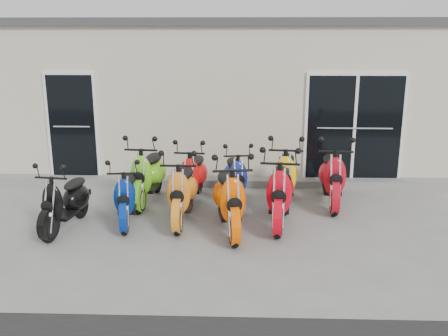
% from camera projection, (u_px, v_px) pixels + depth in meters
% --- Properties ---
extents(ground, '(80.00, 80.00, 0.00)m').
position_uv_depth(ground, '(223.00, 220.00, 8.45)').
color(ground, gray).
rests_on(ground, ground).
extents(building, '(14.00, 6.00, 3.20)m').
position_uv_depth(building, '(230.00, 91.00, 13.05)').
color(building, beige).
rests_on(building, ground).
extents(roof_cap, '(14.20, 6.20, 0.16)m').
position_uv_depth(roof_cap, '(230.00, 24.00, 12.62)').
color(roof_cap, '#3F3F42').
rests_on(roof_cap, building).
extents(front_step, '(14.00, 0.40, 0.15)m').
position_uv_depth(front_step, '(226.00, 182.00, 10.38)').
color(front_step, gray).
rests_on(front_step, ground).
extents(door_left, '(1.07, 0.08, 2.22)m').
position_uv_depth(door_left, '(72.00, 123.00, 10.32)').
color(door_left, black).
rests_on(door_left, front_step).
extents(door_right, '(2.02, 0.08, 2.22)m').
position_uv_depth(door_right, '(354.00, 125.00, 10.13)').
color(door_right, black).
rests_on(door_right, front_step).
extents(scooter_front_black, '(0.81, 1.68, 1.19)m').
position_uv_depth(scooter_front_black, '(65.00, 194.00, 7.91)').
color(scooter_front_black, black).
rests_on(scooter_front_black, ground).
extents(scooter_front_blue, '(0.77, 1.65, 1.18)m').
position_uv_depth(scooter_front_blue, '(127.00, 189.00, 8.19)').
color(scooter_front_blue, navy).
rests_on(scooter_front_blue, ground).
extents(scooter_front_orange_a, '(0.68, 1.80, 1.32)m').
position_uv_depth(scooter_front_orange_a, '(182.00, 183.00, 8.23)').
color(scooter_front_orange_a, orange).
rests_on(scooter_front_orange_a, ground).
extents(scooter_front_orange_b, '(0.94, 1.94, 1.38)m').
position_uv_depth(scooter_front_orange_b, '(229.00, 190.00, 7.81)').
color(scooter_front_orange_b, '#FF5A00').
rests_on(scooter_front_orange_b, ground).
extents(scooter_front_red, '(0.89, 1.96, 1.40)m').
position_uv_depth(scooter_front_red, '(280.00, 183.00, 8.13)').
color(scooter_front_red, red).
rests_on(scooter_front_red, ground).
extents(scooter_back_green, '(0.82, 1.89, 1.36)m').
position_uv_depth(scooter_back_green, '(148.00, 167.00, 9.17)').
color(scooter_back_green, '#67CE1C').
rests_on(scooter_back_green, ground).
extents(scooter_back_red, '(0.75, 1.76, 1.27)m').
position_uv_depth(scooter_back_red, '(193.00, 169.00, 9.21)').
color(scooter_back_red, red).
rests_on(scooter_back_red, ground).
extents(scooter_back_blue, '(0.80, 1.68, 1.20)m').
position_uv_depth(scooter_back_blue, '(235.00, 171.00, 9.25)').
color(scooter_back_blue, navy).
rests_on(scooter_back_blue, ground).
extents(scooter_back_yellow, '(0.88, 1.93, 1.38)m').
position_uv_depth(scooter_back_yellow, '(286.00, 168.00, 9.07)').
color(scooter_back_yellow, yellow).
rests_on(scooter_back_yellow, ground).
extents(scooter_back_extra, '(0.82, 1.89, 1.36)m').
position_uv_depth(scooter_back_extra, '(333.00, 169.00, 9.06)').
color(scooter_back_extra, red).
rests_on(scooter_back_extra, ground).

